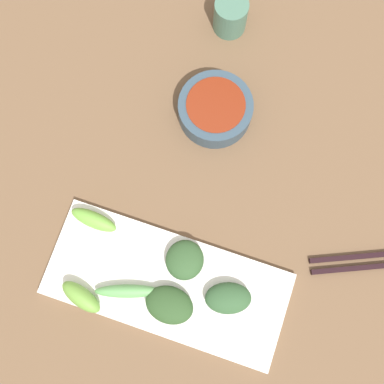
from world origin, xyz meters
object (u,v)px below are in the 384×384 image
object	(u,v)px
serving_plate	(167,284)
tea_cup	(230,16)
sauce_bowl	(215,109)
chopsticks	(383,260)

from	to	relation	value
serving_plate	tea_cup	xyz separation A→B (m)	(-0.46, -0.05, 0.03)
sauce_bowl	tea_cup	bearing A→B (deg)	-170.59
chopsticks	serving_plate	bearing A→B (deg)	-88.98
chopsticks	tea_cup	distance (m)	0.47
tea_cup	sauce_bowl	bearing A→B (deg)	9.41
chopsticks	tea_cup	bearing A→B (deg)	-155.19
serving_plate	tea_cup	size ratio (longest dim) A/B	5.84
sauce_bowl	serving_plate	xyz separation A→B (m)	(0.29, 0.02, -0.02)
chopsticks	tea_cup	size ratio (longest dim) A/B	3.48
chopsticks	tea_cup	world-z (taller)	tea_cup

